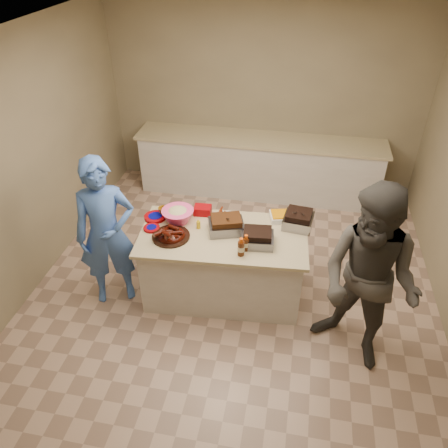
% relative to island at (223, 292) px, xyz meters
% --- Properties ---
extents(room, '(4.50, 5.00, 2.70)m').
position_rel_island_xyz_m(room, '(0.11, 0.06, 0.00)').
color(room, gray).
rests_on(room, ground).
extents(back_counter, '(3.60, 0.64, 0.90)m').
position_rel_island_xyz_m(back_counter, '(0.11, 2.26, 0.45)').
color(back_counter, silver).
rests_on(back_counter, ground).
extents(island, '(1.79, 1.03, 0.82)m').
position_rel_island_xyz_m(island, '(0.00, 0.00, 0.00)').
color(island, silver).
rests_on(island, ground).
extents(rib_platter, '(0.44, 0.44, 0.16)m').
position_rel_island_xyz_m(rib_platter, '(-0.52, -0.14, 0.82)').
color(rib_platter, '#3F0C04').
rests_on(rib_platter, island).
extents(pulled_pork_tray, '(0.42, 0.37, 0.11)m').
position_rel_island_xyz_m(pulled_pork_tray, '(0.02, 0.07, 0.82)').
color(pulled_pork_tray, '#47230F').
rests_on(pulled_pork_tray, island).
extents(brisket_tray, '(0.35, 0.30, 0.10)m').
position_rel_island_xyz_m(brisket_tray, '(0.36, -0.08, 0.82)').
color(brisket_tray, black).
rests_on(brisket_tray, island).
extents(roasting_pan, '(0.33, 0.33, 0.12)m').
position_rel_island_xyz_m(roasting_pan, '(0.75, 0.30, 0.82)').
color(roasting_pan, gray).
rests_on(roasting_pan, island).
extents(coleslaw_bowl, '(0.37, 0.37, 0.24)m').
position_rel_island_xyz_m(coleslaw_bowl, '(-0.52, 0.15, 0.82)').
color(coleslaw_bowl, '#FF4E94').
rests_on(coleslaw_bowl, island).
extents(sausage_plate, '(0.33, 0.33, 0.05)m').
position_rel_island_xyz_m(sausage_plate, '(-0.01, 0.29, 0.82)').
color(sausage_plate, silver).
rests_on(sausage_plate, island).
extents(mac_cheese_dish, '(0.33, 0.28, 0.08)m').
position_rel_island_xyz_m(mac_cheese_dish, '(0.59, 0.40, 0.82)').
color(mac_cheese_dish, orange).
rests_on(mac_cheese_dish, island).
extents(bbq_bottle_a, '(0.06, 0.06, 0.18)m').
position_rel_island_xyz_m(bbq_bottle_a, '(0.27, -0.20, 0.82)').
color(bbq_bottle_a, '#441D0A').
rests_on(bbq_bottle_a, island).
extents(bbq_bottle_b, '(0.07, 0.07, 0.20)m').
position_rel_island_xyz_m(bbq_bottle_b, '(0.23, -0.29, 0.82)').
color(bbq_bottle_b, '#441D0A').
rests_on(bbq_bottle_b, island).
extents(mustard_bottle, '(0.04, 0.04, 0.11)m').
position_rel_island_xyz_m(mustard_bottle, '(-0.28, 0.07, 0.82)').
color(mustard_bottle, gold).
rests_on(mustard_bottle, island).
extents(sauce_bowl, '(0.12, 0.05, 0.12)m').
position_rel_island_xyz_m(sauce_bowl, '(-0.09, 0.24, 0.82)').
color(sauce_bowl, silver).
rests_on(sauce_bowl, island).
extents(plate_stack_large, '(0.26, 0.26, 0.03)m').
position_rel_island_xyz_m(plate_stack_large, '(-0.78, 0.16, 0.82)').
color(plate_stack_large, '#8A0308').
rests_on(plate_stack_large, island).
extents(plate_stack_small, '(0.18, 0.18, 0.02)m').
position_rel_island_xyz_m(plate_stack_small, '(-0.76, -0.04, 0.82)').
color(plate_stack_small, '#8A0308').
rests_on(plate_stack_small, island).
extents(plastic_cup, '(0.11, 0.11, 0.11)m').
position_rel_island_xyz_m(plastic_cup, '(-0.71, 0.23, 0.82)').
color(plastic_cup, '#905D0E').
rests_on(plastic_cup, island).
extents(basket_stack, '(0.19, 0.15, 0.09)m').
position_rel_island_xyz_m(basket_stack, '(-0.29, 0.34, 0.82)').
color(basket_stack, '#8A0308').
rests_on(basket_stack, island).
extents(guest_blue, '(1.26, 1.80, 0.41)m').
position_rel_island_xyz_m(guest_blue, '(-1.17, -0.25, 0.00)').
color(guest_blue, '#4572CF').
rests_on(guest_blue, ground).
extents(guest_gray, '(1.80, 2.05, 0.71)m').
position_rel_island_xyz_m(guest_gray, '(1.39, -0.59, 0.00)').
color(guest_gray, '#484641').
rests_on(guest_gray, ground).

